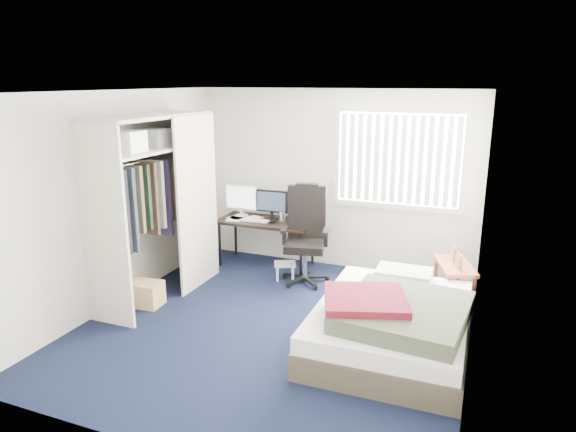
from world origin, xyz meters
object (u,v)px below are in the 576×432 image
at_px(desk, 267,217).
at_px(office_chair, 306,244).
at_px(bed, 392,322).
at_px(nightstand, 455,269).

xyz_separation_m(desk, office_chair, (0.72, -0.35, -0.22)).
bearing_deg(bed, nightstand, 70.01).
bearing_deg(desk, office_chair, -26.34).
relative_size(desk, office_chair, 1.08).
xyz_separation_m(office_chair, nightstand, (1.90, -0.05, -0.06)).
xyz_separation_m(desk, nightstand, (2.62, -0.40, -0.28)).
bearing_deg(nightstand, office_chair, 178.56).
bearing_deg(nightstand, desk, 171.27).
xyz_separation_m(nightstand, bed, (-0.49, -1.34, -0.15)).
distance_m(desk, office_chair, 0.83).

